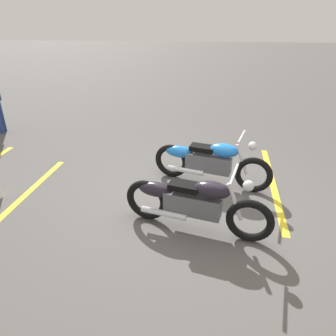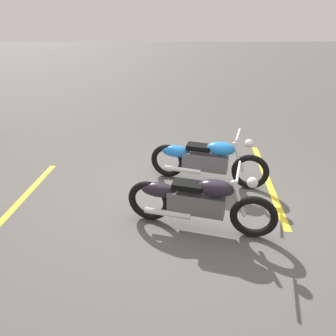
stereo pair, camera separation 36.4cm
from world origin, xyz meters
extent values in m
plane|color=#514F4C|center=(0.00, 0.00, 0.00)|extent=(60.00, 60.00, 0.00)
torus|color=black|center=(-0.97, -0.47, 0.34)|extent=(0.67, 0.30, 0.67)
torus|color=black|center=(0.52, -0.93, 0.34)|extent=(0.67, 0.30, 0.67)
cube|color=#59595E|center=(-0.18, -0.72, 0.42)|extent=(0.87, 0.46, 0.32)
ellipsoid|color=blue|center=(-0.43, -0.64, 0.72)|extent=(0.58, 0.42, 0.24)
ellipsoid|color=blue|center=(0.37, -0.88, 0.56)|extent=(0.61, 0.39, 0.22)
cube|color=black|center=(-0.05, -0.76, 0.70)|extent=(0.49, 0.36, 0.09)
cylinder|color=silver|center=(-0.75, -0.54, 0.60)|extent=(0.27, 0.13, 0.56)
cylinder|color=silver|center=(-0.70, -0.56, 1.02)|extent=(0.22, 0.60, 0.04)
sphere|color=silver|center=(-0.89, -0.50, 0.88)|extent=(0.15, 0.15, 0.15)
cylinder|color=silver|center=(0.25, -0.70, 0.26)|extent=(0.70, 0.29, 0.09)
torus|color=black|center=(-0.70, 0.91, 0.34)|extent=(0.68, 0.28, 0.67)
torus|color=black|center=(0.80, 0.50, 0.34)|extent=(0.68, 0.28, 0.67)
cube|color=#59595E|center=(0.10, 0.69, 0.42)|extent=(0.87, 0.43, 0.32)
ellipsoid|color=black|center=(-0.16, 0.76, 0.72)|extent=(0.58, 0.41, 0.24)
ellipsoid|color=black|center=(0.65, 0.54, 0.56)|extent=(0.60, 0.38, 0.22)
cube|color=black|center=(0.22, 0.66, 0.70)|extent=(0.49, 0.35, 0.09)
cylinder|color=silver|center=(-0.48, 0.85, 0.60)|extent=(0.27, 0.13, 0.56)
cylinder|color=silver|center=(-0.43, 0.84, 1.02)|extent=(0.20, 0.61, 0.04)
sphere|color=silver|center=(-0.63, 0.89, 0.88)|extent=(0.15, 0.15, 0.15)
cylinder|color=silver|center=(0.52, 0.72, 0.26)|extent=(0.70, 0.27, 0.09)
cylinder|color=navy|center=(5.24, -3.17, 0.42)|extent=(0.12, 0.12, 0.84)
cube|color=yellow|center=(-1.42, -0.78, 0.00)|extent=(0.39, 3.20, 0.01)
cube|color=yellow|center=(3.08, 0.22, 0.00)|extent=(0.39, 3.20, 0.01)
camera|label=1|loc=(0.13, 4.57, 2.96)|focal=33.75mm
camera|label=2|loc=(0.50, 4.59, 2.96)|focal=33.75mm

